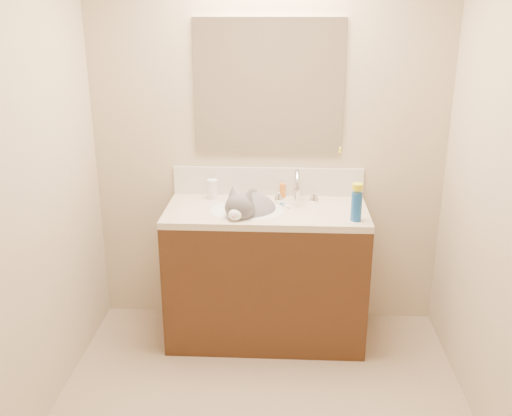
# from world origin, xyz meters

# --- Properties ---
(room_shell) EXTENTS (2.24, 2.54, 2.52)m
(room_shell) POSITION_xyz_m (0.00, 0.00, 1.49)
(room_shell) COLOR tan
(room_shell) RESTS_ON ground
(vanity_cabinet) EXTENTS (1.20, 0.55, 0.82)m
(vanity_cabinet) POSITION_xyz_m (0.00, 0.97, 0.41)
(vanity_cabinet) COLOR #3D2111
(vanity_cabinet) RESTS_ON ground
(counter_slab) EXTENTS (1.20, 0.55, 0.04)m
(counter_slab) POSITION_xyz_m (0.00, 0.97, 0.84)
(counter_slab) COLOR beige
(counter_slab) RESTS_ON vanity_cabinet
(basin) EXTENTS (0.45, 0.36, 0.14)m
(basin) POSITION_xyz_m (-0.12, 0.94, 0.79)
(basin) COLOR white
(basin) RESTS_ON vanity_cabinet
(faucet) EXTENTS (0.28, 0.20, 0.21)m
(faucet) POSITION_xyz_m (0.18, 1.11, 0.95)
(faucet) COLOR silver
(faucet) RESTS_ON counter_slab
(cat) EXTENTS (0.42, 0.49, 0.34)m
(cat) POSITION_xyz_m (-0.11, 0.95, 0.84)
(cat) COLOR #545154
(cat) RESTS_ON basin
(backsplash) EXTENTS (1.20, 0.02, 0.18)m
(backsplash) POSITION_xyz_m (0.00, 1.24, 0.95)
(backsplash) COLOR silver
(backsplash) RESTS_ON counter_slab
(mirror) EXTENTS (0.90, 0.02, 0.80)m
(mirror) POSITION_xyz_m (0.00, 1.24, 1.54)
(mirror) COLOR white
(mirror) RESTS_ON room_shell
(pill_bottle) EXTENTS (0.07, 0.07, 0.12)m
(pill_bottle) POSITION_xyz_m (-0.34, 1.15, 0.92)
(pill_bottle) COLOR silver
(pill_bottle) RESTS_ON counter_slab
(pill_label) EXTENTS (0.06, 0.06, 0.04)m
(pill_label) POSITION_xyz_m (-0.34, 1.15, 0.91)
(pill_label) COLOR orange
(pill_label) RESTS_ON pill_bottle
(silver_jar) EXTENTS (0.07, 0.07, 0.06)m
(silver_jar) POSITION_xyz_m (-0.09, 1.16, 0.89)
(silver_jar) COLOR #B7B7BC
(silver_jar) RESTS_ON counter_slab
(amber_bottle) EXTENTS (0.05, 0.05, 0.09)m
(amber_bottle) POSITION_xyz_m (0.09, 1.19, 0.91)
(amber_bottle) COLOR orange
(amber_bottle) RESTS_ON counter_slab
(toothbrush) EXTENTS (0.10, 0.13, 0.01)m
(toothbrush) POSITION_xyz_m (0.10, 1.04, 0.87)
(toothbrush) COLOR silver
(toothbrush) RESTS_ON counter_slab
(toothbrush_head) EXTENTS (0.03, 0.04, 0.02)m
(toothbrush_head) POSITION_xyz_m (0.10, 1.04, 0.87)
(toothbrush_head) COLOR #5B98C2
(toothbrush_head) RESTS_ON counter_slab
(spray_can) EXTENTS (0.08, 0.08, 0.16)m
(spray_can) POSITION_xyz_m (0.51, 0.80, 0.94)
(spray_can) COLOR #164D9E
(spray_can) RESTS_ON counter_slab
(spray_cap) EXTENTS (0.08, 0.08, 0.04)m
(spray_cap) POSITION_xyz_m (0.51, 0.80, 1.06)
(spray_cap) COLOR yellow
(spray_cap) RESTS_ON spray_can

